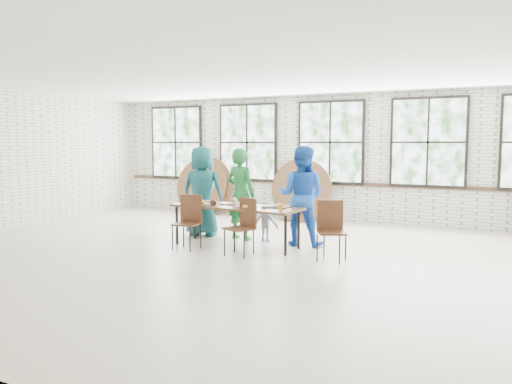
{
  "coord_description": "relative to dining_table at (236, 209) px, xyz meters",
  "views": [
    {
      "loc": [
        3.59,
        -6.99,
        1.86
      ],
      "look_at": [
        0.0,
        0.4,
        1.05
      ],
      "focal_mm": 35.0,
      "sensor_mm": 36.0,
      "label": 1
    }
  ],
  "objects": [
    {
      "name": "room",
      "position": [
        0.6,
        3.61,
        1.14
      ],
      "size": [
        12.0,
        12.0,
        12.0
      ],
      "color": "beige",
      "rests_on": "ground"
    },
    {
      "name": "dining_table",
      "position": [
        0.0,
        0.0,
        0.0
      ],
      "size": [
        2.46,
        0.99,
        0.74
      ],
      "rotation": [
        0.0,
        0.0,
        -0.08
      ],
      "color": "brown",
      "rests_on": "ground"
    },
    {
      "name": "chair_near_left",
      "position": [
        -0.67,
        -0.51,
        -0.13
      ],
      "size": [
        0.47,
        0.45,
        0.95
      ],
      "rotation": [
        0.0,
        0.0,
        0.12
      ],
      "color": "#4B2A19",
      "rests_on": "ground"
    },
    {
      "name": "chair_near_right",
      "position": [
        0.42,
        -0.53,
        -0.13
      ],
      "size": [
        0.55,
        0.54,
        0.95
      ],
      "rotation": [
        0.0,
        0.0,
        -0.42
      ],
      "color": "#4B2A19",
      "rests_on": "ground"
    },
    {
      "name": "chair_spare",
      "position": [
        1.83,
        -0.23,
        -0.13
      ],
      "size": [
        0.56,
        0.55,
        0.95
      ],
      "rotation": [
        0.0,
        0.0,
        0.47
      ],
      "color": "#4B2A19",
      "rests_on": "ground"
    },
    {
      "name": "adult_teal",
      "position": [
        -1.11,
        0.65,
        0.21
      ],
      "size": [
        0.96,
        0.71,
        1.8
      ],
      "primitive_type": "imported",
      "rotation": [
        0.0,
        0.0,
        3.3
      ],
      "color": "#1A6165",
      "rests_on": "ground"
    },
    {
      "name": "adult_green",
      "position": [
        -0.25,
        0.65,
        0.19
      ],
      "size": [
        0.72,
        0.54,
        1.77
      ],
      "primitive_type": "imported",
      "rotation": [
        0.0,
        0.0,
        2.94
      ],
      "color": "#1E7332",
      "rests_on": "ground"
    },
    {
      "name": "toddler",
      "position": [
        0.29,
        0.65,
        -0.3
      ],
      "size": [
        0.51,
        0.3,
        0.77
      ],
      "primitive_type": "imported",
      "rotation": [
        0.0,
        0.0,
        3.18
      ],
      "color": "#16123A",
      "rests_on": "ground"
    },
    {
      "name": "adult_blue",
      "position": [
        1.0,
        0.65,
        0.22
      ],
      "size": [
        0.92,
        0.73,
        1.81
      ],
      "primitive_type": "imported",
      "rotation": [
        0.0,
        0.0,
        3.2
      ],
      "color": "blue",
      "rests_on": "ground"
    },
    {
      "name": "tabletop_clutter",
      "position": [
        0.07,
        -0.02,
        0.08
      ],
      "size": [
        2.04,
        0.62,
        0.11
      ],
      "color": "black",
      "rests_on": "dining_table"
    },
    {
      "name": "round_tops_leaning",
      "position": [
        -1.37,
        3.31,
        0.05
      ],
      "size": [
        4.3,
        0.45,
        1.5
      ],
      "color": "brown",
      "rests_on": "ground"
    }
  ]
}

